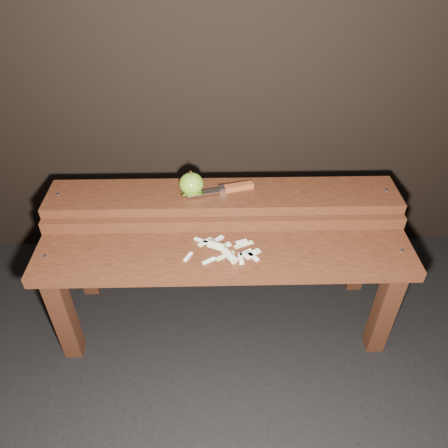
{
  "coord_description": "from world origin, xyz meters",
  "views": [
    {
      "loc": [
        -0.02,
        -1.05,
        1.35
      ],
      "look_at": [
        0.0,
        0.06,
        0.45
      ],
      "focal_mm": 35.0,
      "sensor_mm": 36.0,
      "label": 1
    }
  ],
  "objects_px": {
    "bench_rear_tier": "(223,213)",
    "knife": "(230,188)",
    "apple": "(191,184)",
    "bench_front_tier": "(225,271)"
  },
  "relations": [
    {
      "from": "apple",
      "to": "knife",
      "type": "relative_size",
      "value": 0.35
    },
    {
      "from": "bench_front_tier",
      "to": "bench_rear_tier",
      "type": "xyz_separation_m",
      "value": [
        0.0,
        0.23,
        0.06
      ]
    },
    {
      "from": "bench_rear_tier",
      "to": "knife",
      "type": "distance_m",
      "value": 0.1
    },
    {
      "from": "apple",
      "to": "knife",
      "type": "distance_m",
      "value": 0.13
    },
    {
      "from": "bench_front_tier",
      "to": "bench_rear_tier",
      "type": "height_order",
      "value": "bench_rear_tier"
    },
    {
      "from": "bench_front_tier",
      "to": "apple",
      "type": "xyz_separation_m",
      "value": [
        -0.11,
        0.23,
        0.18
      ]
    },
    {
      "from": "apple",
      "to": "knife",
      "type": "xyz_separation_m",
      "value": [
        0.13,
        0.01,
        -0.03
      ]
    },
    {
      "from": "bench_front_tier",
      "to": "apple",
      "type": "bearing_deg",
      "value": 114.86
    },
    {
      "from": "bench_rear_tier",
      "to": "knife",
      "type": "bearing_deg",
      "value": 31.7
    },
    {
      "from": "bench_rear_tier",
      "to": "knife",
      "type": "relative_size",
      "value": 4.84
    }
  ]
}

